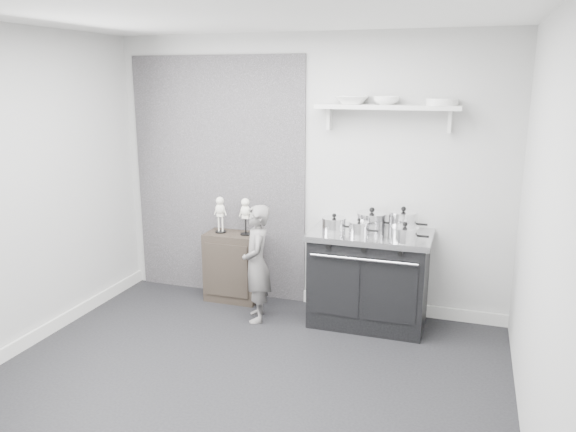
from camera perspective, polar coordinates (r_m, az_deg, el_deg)
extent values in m
plane|color=black|center=(4.44, -5.27, -16.96)|extent=(4.00, 4.00, 0.00)
cube|color=#AFAFAD|center=(5.59, 1.79, 4.32)|extent=(4.00, 0.02, 2.70)
cube|color=#AFAFAD|center=(2.48, -23.00, -9.11)|extent=(4.00, 0.02, 2.70)
cube|color=#AFAFAD|center=(5.07, -26.86, 1.85)|extent=(0.02, 3.60, 2.70)
cube|color=#AFAFAD|center=(3.63, 24.56, -2.12)|extent=(0.02, 3.60, 2.70)
cube|color=silver|center=(3.85, -6.21, 20.16)|extent=(4.00, 3.60, 0.02)
cube|color=black|center=(5.93, -7.10, 3.80)|extent=(1.90, 0.02, 2.50)
cube|color=silver|center=(5.74, 11.37, -9.13)|extent=(2.00, 0.03, 0.12)
cube|color=silver|center=(5.44, -25.22, -11.56)|extent=(0.03, 3.60, 0.12)
cube|color=silver|center=(5.22, 10.03, 10.86)|extent=(1.30, 0.26, 0.04)
cube|color=silver|center=(5.40, 4.23, 9.84)|extent=(0.03, 0.12, 0.20)
cube|color=silver|center=(5.24, 16.12, 9.23)|extent=(0.03, 0.12, 0.20)
cube|color=black|center=(5.37, 8.23, -6.51)|extent=(1.05, 0.63, 0.84)
cube|color=silver|center=(5.23, 8.39, -1.91)|extent=(1.11, 0.67, 0.05)
cube|color=black|center=(5.12, 4.80, -7.19)|extent=(0.44, 0.02, 0.55)
cube|color=black|center=(5.03, 10.44, -7.74)|extent=(0.44, 0.02, 0.55)
cylinder|color=silver|center=(4.94, 7.63, -4.41)|extent=(0.95, 0.02, 0.02)
cylinder|color=black|center=(4.99, 4.14, -3.12)|extent=(0.04, 0.03, 0.04)
cylinder|color=black|center=(4.93, 7.70, -3.43)|extent=(0.04, 0.03, 0.04)
cylinder|color=black|center=(4.89, 11.34, -3.74)|extent=(0.04, 0.03, 0.04)
cube|color=black|center=(5.90, -5.59, -5.14)|extent=(0.55, 0.32, 0.72)
imported|color=slate|center=(5.34, -3.19, -4.84)|extent=(0.41, 0.48, 1.13)
cylinder|color=silver|center=(5.17, 4.69, -0.98)|extent=(0.22, 0.22, 0.12)
cylinder|color=silver|center=(5.15, 4.71, -0.24)|extent=(0.22, 0.22, 0.02)
sphere|color=black|center=(5.15, 4.71, 0.05)|extent=(0.04, 0.04, 0.04)
cylinder|color=black|center=(5.14, 6.30, -1.11)|extent=(0.10, 0.02, 0.02)
cylinder|color=silver|center=(5.30, 8.48, -0.57)|extent=(0.28, 0.28, 0.15)
cylinder|color=silver|center=(5.29, 8.51, 0.27)|extent=(0.29, 0.29, 0.02)
sphere|color=black|center=(5.28, 8.53, 0.62)|extent=(0.05, 0.05, 0.05)
cylinder|color=black|center=(5.28, 10.41, -0.72)|extent=(0.10, 0.02, 0.02)
cylinder|color=silver|center=(5.23, 11.59, -0.69)|extent=(0.26, 0.26, 0.19)
cylinder|color=silver|center=(5.20, 11.65, 0.38)|extent=(0.27, 0.27, 0.02)
sphere|color=black|center=(5.20, 11.66, 0.71)|extent=(0.05, 0.05, 0.05)
cylinder|color=black|center=(5.21, 13.44, -0.84)|extent=(0.10, 0.02, 0.02)
cylinder|color=silver|center=(4.97, 11.76, -1.88)|extent=(0.23, 0.23, 0.11)
cylinder|color=silver|center=(4.95, 11.79, -1.17)|extent=(0.24, 0.24, 0.02)
sphere|color=black|center=(4.95, 11.81, -0.85)|extent=(0.04, 0.04, 0.04)
cylinder|color=black|center=(4.96, 13.56, -2.02)|extent=(0.10, 0.02, 0.02)
cylinder|color=silver|center=(5.07, 7.20, -1.38)|extent=(0.18, 0.18, 0.12)
cylinder|color=silver|center=(5.05, 7.22, -0.66)|extent=(0.18, 0.18, 0.02)
sphere|color=black|center=(5.04, 7.23, -0.40)|extent=(0.03, 0.03, 0.03)
cylinder|color=black|center=(5.05, 8.63, -1.50)|extent=(0.10, 0.02, 0.02)
imported|color=white|center=(5.27, 6.51, 11.63)|extent=(0.31, 0.31, 0.08)
imported|color=white|center=(5.22, 9.95, 11.49)|extent=(0.24, 0.24, 0.07)
cylinder|color=silver|center=(5.17, 15.37, 11.11)|extent=(0.28, 0.28, 0.06)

